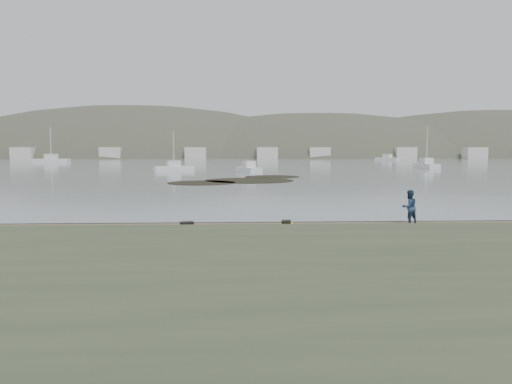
{
  "coord_description": "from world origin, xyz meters",
  "views": [
    {
      "loc": [
        -1.08,
        -23.94,
        3.6
      ],
      "look_at": [
        0.0,
        0.0,
        1.5
      ],
      "focal_mm": 35.0,
      "sensor_mm": 36.0,
      "label": 1
    }
  ],
  "objects": [
    {
      "name": "far_town",
      "position": [
        6.0,
        145.0,
        2.0
      ],
      "size": [
        199.0,
        5.0,
        4.0
      ],
      "color": "beige",
      "rests_on": "ground"
    },
    {
      "name": "person_east",
      "position": [
        7.25,
        -0.8,
        0.82
      ],
      "size": [
        0.95,
        0.84,
        1.63
      ],
      "primitive_type": "imported",
      "rotation": [
        0.0,
        0.0,
        3.46
      ],
      "color": "navy",
      "rests_on": "ground"
    },
    {
      "name": "water",
      "position": [
        0.0,
        300.0,
        0.01
      ],
      "size": [
        1200.0,
        1200.0,
        0.0
      ],
      "primitive_type": "plane",
      "color": "slate",
      "rests_on": "ground"
    },
    {
      "name": "kelp_mats",
      "position": [
        0.1,
        32.13,
        0.03
      ],
      "size": [
        15.14,
        17.73,
        0.04
      ],
      "color": "black",
      "rests_on": "water"
    },
    {
      "name": "moored_boats",
      "position": [
        -0.94,
        84.02,
        0.52
      ],
      "size": [
        97.15,
        78.08,
        1.21
      ],
      "color": "silver",
      "rests_on": "ground"
    },
    {
      "name": "kayaks",
      "position": [
        -2.94,
        -4.32,
        0.17
      ],
      "size": [
        13.99,
        6.78,
        0.34
      ],
      "color": "#54A821",
      "rests_on": "ground"
    },
    {
      "name": "ground",
      "position": [
        0.0,
        0.0,
        0.0
      ],
      "size": [
        600.0,
        600.0,
        0.0
      ],
      "primitive_type": "plane",
      "color": "tan",
      "rests_on": "ground"
    },
    {
      "name": "far_hills",
      "position": [
        39.38,
        193.97,
        -15.93
      ],
      "size": [
        550.0,
        135.0,
        80.0
      ],
      "color": "#384235",
      "rests_on": "ground"
    },
    {
      "name": "bluff",
      "position": [
        0.0,
        -17.5,
        1.0
      ],
      "size": [
        60.0,
        8.0,
        2.0
      ],
      "primitive_type": "cube",
      "color": "#475138",
      "rests_on": "ground"
    },
    {
      "name": "wet_sand",
      "position": [
        0.0,
        -0.3,
        0.0
      ],
      "size": [
        60.0,
        60.0,
        0.0
      ],
      "primitive_type": "plane",
      "color": "brown",
      "rests_on": "ground"
    }
  ]
}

